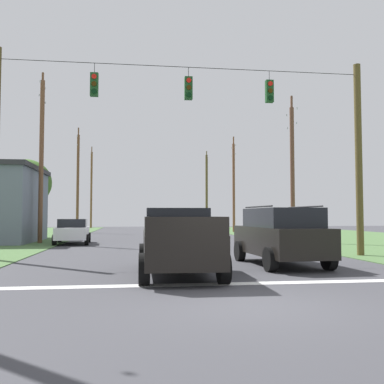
# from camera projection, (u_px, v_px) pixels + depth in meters

# --- Properties ---
(ground_plane) EXTENTS (120.00, 120.00, 0.00)m
(ground_plane) POSITION_uv_depth(u_px,v_px,m) (246.00, 304.00, 8.49)
(ground_plane) COLOR #3D3D42
(stop_bar_stripe) EXTENTS (12.40, 0.45, 0.01)m
(stop_bar_stripe) POSITION_uv_depth(u_px,v_px,m) (221.00, 284.00, 10.98)
(stop_bar_stripe) COLOR white
(stop_bar_stripe) RESTS_ON ground
(lane_dash_0) EXTENTS (2.50, 0.15, 0.01)m
(lane_dash_0) POSITION_uv_depth(u_px,v_px,m) (191.00, 260.00, 16.92)
(lane_dash_0) COLOR white
(lane_dash_0) RESTS_ON ground
(lane_dash_1) EXTENTS (2.50, 0.15, 0.01)m
(lane_dash_1) POSITION_uv_depth(u_px,v_px,m) (175.00, 247.00, 23.65)
(lane_dash_1) COLOR white
(lane_dash_1) RESTS_ON ground
(lane_dash_2) EXTENTS (2.50, 0.15, 0.01)m
(lane_dash_2) POSITION_uv_depth(u_px,v_px,m) (164.00, 239.00, 31.94)
(lane_dash_2) COLOR white
(lane_dash_2) RESTS_ON ground
(lane_dash_3) EXTENTS (2.50, 0.15, 0.01)m
(lane_dash_3) POSITION_uv_depth(u_px,v_px,m) (160.00, 236.00, 37.33)
(lane_dash_3) COLOR white
(lane_dash_3) RESTS_ON ground
(lane_dash_4) EXTENTS (2.50, 0.15, 0.01)m
(lane_dash_4) POSITION_uv_depth(u_px,v_px,m) (156.00, 233.00, 43.49)
(lane_dash_4) COLOR white
(lane_dash_4) RESTS_ON ground
(overhead_signal_span) EXTENTS (15.32, 0.31, 8.35)m
(overhead_signal_span) POSITION_uv_depth(u_px,v_px,m) (187.00, 146.00, 17.91)
(overhead_signal_span) COLOR brown
(overhead_signal_span) RESTS_ON ground
(pickup_truck) EXTENTS (2.35, 5.43, 1.95)m
(pickup_truck) POSITION_uv_depth(u_px,v_px,m) (178.00, 241.00, 12.84)
(pickup_truck) COLOR black
(pickup_truck) RESTS_ON ground
(suv_black) EXTENTS (2.40, 4.89, 2.05)m
(suv_black) POSITION_uv_depth(u_px,v_px,m) (280.00, 235.00, 15.15)
(suv_black) COLOR black
(suv_black) RESTS_ON ground
(distant_car_crossing_white) EXTENTS (2.22, 4.40, 1.52)m
(distant_car_crossing_white) POSITION_uv_depth(u_px,v_px,m) (73.00, 231.00, 26.49)
(distant_car_crossing_white) COLOR silver
(distant_car_crossing_white) RESTS_ON ground
(utility_pole_mid_right) EXTENTS (0.27, 1.94, 9.48)m
(utility_pole_mid_right) POSITION_uv_depth(u_px,v_px,m) (292.00, 170.00, 27.98)
(utility_pole_mid_right) COLOR brown
(utility_pole_mid_right) RESTS_ON ground
(utility_pole_far_right) EXTENTS (0.27, 1.95, 10.01)m
(utility_pole_far_right) POSITION_uv_depth(u_px,v_px,m) (234.00, 184.00, 45.49)
(utility_pole_far_right) COLOR brown
(utility_pole_far_right) RESTS_ON ground
(utility_pole_near_left) EXTENTS (0.34, 1.61, 10.97)m
(utility_pole_near_left) POSITION_uv_depth(u_px,v_px,m) (207.00, 190.00, 62.24)
(utility_pole_near_left) COLOR brown
(utility_pole_near_left) RESTS_ON ground
(utility_pole_far_left) EXTENTS (0.28, 1.87, 10.79)m
(utility_pole_far_left) POSITION_uv_depth(u_px,v_px,m) (41.00, 156.00, 27.30)
(utility_pole_far_left) COLOR brown
(utility_pole_far_left) RESTS_ON ground
(utility_pole_distant_right) EXTENTS (0.27, 1.98, 10.67)m
(utility_pole_distant_right) POSITION_uv_depth(u_px,v_px,m) (78.00, 180.00, 44.01)
(utility_pole_distant_right) COLOR brown
(utility_pole_distant_right) RESTS_ON ground
(utility_pole_distant_left) EXTENTS (0.28, 1.89, 11.33)m
(utility_pole_distant_left) POSITION_uv_depth(u_px,v_px,m) (91.00, 188.00, 60.45)
(utility_pole_distant_left) COLOR brown
(utility_pole_distant_left) RESTS_ON ground
(tree_roadside_right) EXTENTS (3.84, 3.84, 6.09)m
(tree_roadside_right) POSITION_uv_depth(u_px,v_px,m) (26.00, 183.00, 33.68)
(tree_roadside_right) COLOR brown
(tree_roadside_right) RESTS_ON ground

